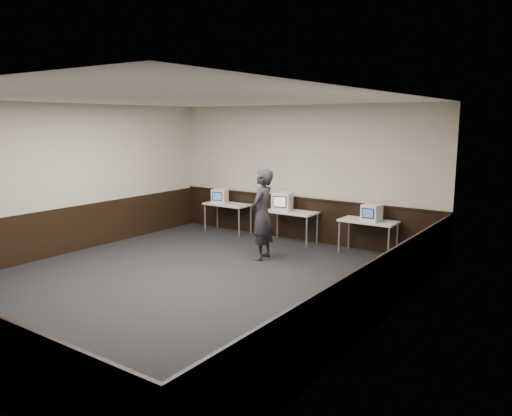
# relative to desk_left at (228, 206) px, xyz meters

# --- Properties ---
(floor) EXTENTS (8.00, 8.00, 0.00)m
(floor) POSITION_rel_desk_left_xyz_m (1.90, -3.60, -0.68)
(floor) COLOR black
(floor) RESTS_ON ground
(ceiling) EXTENTS (8.00, 8.00, 0.00)m
(ceiling) POSITION_rel_desk_left_xyz_m (1.90, -3.60, 2.52)
(ceiling) COLOR white
(ceiling) RESTS_ON back_wall
(back_wall) EXTENTS (7.00, 0.00, 7.00)m
(back_wall) POSITION_rel_desk_left_xyz_m (1.90, 0.40, 0.92)
(back_wall) COLOR beige
(back_wall) RESTS_ON ground
(left_wall) EXTENTS (0.00, 8.00, 8.00)m
(left_wall) POSITION_rel_desk_left_xyz_m (-1.60, -3.60, 0.92)
(left_wall) COLOR beige
(left_wall) RESTS_ON ground
(right_wall) EXTENTS (0.00, 8.00, 8.00)m
(right_wall) POSITION_rel_desk_left_xyz_m (5.40, -3.60, 0.92)
(right_wall) COLOR beige
(right_wall) RESTS_ON ground
(wainscot_back) EXTENTS (6.98, 0.04, 1.00)m
(wainscot_back) POSITION_rel_desk_left_xyz_m (1.90, 0.38, -0.18)
(wainscot_back) COLOR black
(wainscot_back) RESTS_ON back_wall
(wainscot_left) EXTENTS (0.04, 7.98, 1.00)m
(wainscot_left) POSITION_rel_desk_left_xyz_m (-1.58, -3.60, -0.18)
(wainscot_left) COLOR black
(wainscot_left) RESTS_ON left_wall
(wainscot_right) EXTENTS (0.04, 7.98, 1.00)m
(wainscot_right) POSITION_rel_desk_left_xyz_m (5.38, -3.60, -0.18)
(wainscot_right) COLOR black
(wainscot_right) RESTS_ON right_wall
(wainscot_rail) EXTENTS (6.98, 0.06, 0.04)m
(wainscot_rail) POSITION_rel_desk_left_xyz_m (1.90, 0.36, 0.34)
(wainscot_rail) COLOR black
(wainscot_rail) RESTS_ON wainscot_back
(desk_left) EXTENTS (1.20, 0.60, 0.75)m
(desk_left) POSITION_rel_desk_left_xyz_m (0.00, 0.00, 0.00)
(desk_left) COLOR silver
(desk_left) RESTS_ON ground
(desk_center) EXTENTS (1.20, 0.60, 0.75)m
(desk_center) POSITION_rel_desk_left_xyz_m (1.90, 0.00, 0.00)
(desk_center) COLOR silver
(desk_center) RESTS_ON ground
(desk_right) EXTENTS (1.20, 0.60, 0.75)m
(desk_right) POSITION_rel_desk_left_xyz_m (3.80, 0.00, 0.00)
(desk_right) COLOR silver
(desk_right) RESTS_ON ground
(emac_left) EXTENTS (0.46, 0.47, 0.36)m
(emac_left) POSITION_rel_desk_left_xyz_m (-0.22, -0.04, 0.25)
(emac_left) COLOR white
(emac_left) RESTS_ON desk_left
(emac_center) EXTENTS (0.53, 0.55, 0.43)m
(emac_center) POSITION_rel_desk_left_xyz_m (1.66, -0.03, 0.28)
(emac_center) COLOR white
(emac_center) RESTS_ON desk_center
(emac_right) EXTENTS (0.37, 0.40, 0.35)m
(emac_right) POSITION_rel_desk_left_xyz_m (3.88, -0.05, 0.25)
(emac_right) COLOR white
(emac_right) RESTS_ON desk_right
(person) EXTENTS (0.55, 0.75, 1.87)m
(person) POSITION_rel_desk_left_xyz_m (2.13, -1.56, 0.26)
(person) COLOR #252429
(person) RESTS_ON ground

